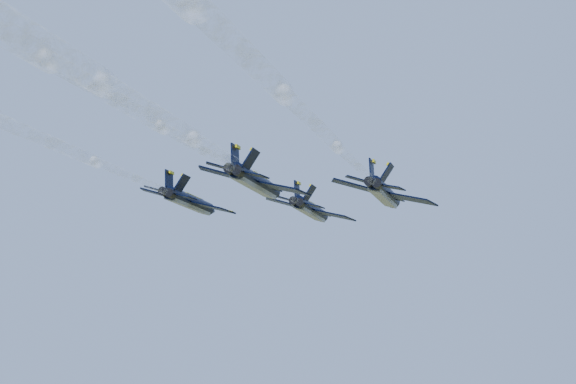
# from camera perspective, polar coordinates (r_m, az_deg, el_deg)

# --- Properties ---
(jet_lead) EXTENTS (12.87, 17.27, 4.75)m
(jet_lead) POSITION_cam_1_polar(r_m,az_deg,el_deg) (122.51, 1.53, -1.16)
(jet_lead) COLOR black
(jet_left) EXTENTS (12.87, 17.27, 4.75)m
(jet_left) POSITION_cam_1_polar(r_m,az_deg,el_deg) (114.60, -6.32, -0.63)
(jet_left) COLOR black
(jet_right) EXTENTS (12.87, 17.27, 4.75)m
(jet_right) POSITION_cam_1_polar(r_m,az_deg,el_deg) (106.78, 6.27, -0.09)
(jet_right) COLOR black
(jet_slot) EXTENTS (12.87, 17.27, 4.75)m
(jet_slot) POSITION_cam_1_polar(r_m,az_deg,el_deg) (97.55, -2.04, 0.63)
(jet_slot) COLOR black
(smoke_trail_lead) EXTENTS (11.76, 72.14, 2.60)m
(smoke_trail_lead) POSITION_cam_1_polar(r_m,az_deg,el_deg) (71.67, -9.68, 3.96)
(smoke_trail_lead) COLOR white
(smoke_trail_right) EXTENTS (11.76, 72.14, 2.60)m
(smoke_trail_right) POSITION_cam_1_polar(r_m,az_deg,el_deg) (54.79, -3.82, 7.62)
(smoke_trail_right) COLOR white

